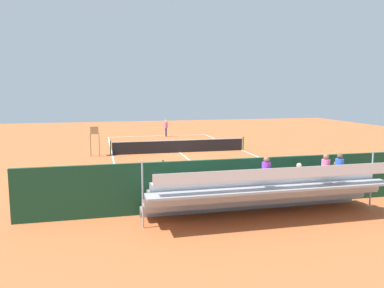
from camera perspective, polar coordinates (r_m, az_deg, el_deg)
The scene contains 12 objects.
ground_plane at distance 29.32m, azimuth -1.83°, elevation -1.26°, with size 60.00×60.00×0.00m, color #BC6033.
court_line_markings at distance 29.36m, azimuth -1.85°, elevation -1.24°, with size 10.10×22.20×0.01m.
tennis_net at distance 29.25m, azimuth -1.84°, elevation -0.29°, with size 10.30×0.10×1.07m.
backdrop_wall at distance 15.93m, azimuth 8.50°, elevation -5.60°, with size 18.00×0.16×2.00m, color #194228.
bleacher_stand at distance 14.81m, azimuth 11.18°, elevation -6.90°, with size 9.06×2.40×2.48m.
umpire_chair at distance 28.39m, azimuth -14.13°, elevation 0.87°, with size 0.67×0.67×2.14m.
courtside_bench at distance 17.43m, azimuth 13.21°, elevation -6.04°, with size 1.80×0.40×0.93m.
equipment_bag at distance 16.62m, azimuth 7.09°, elevation -7.92°, with size 0.90×0.36×0.36m, color #B22D2D.
tennis_player at distance 39.38m, azimuth -3.85°, elevation 2.60°, with size 0.37×0.53×1.93m.
tennis_racket at distance 39.62m, azimuth -4.78°, elevation 1.16°, with size 0.41×0.58×0.03m.
tennis_ball_near at distance 38.30m, azimuth -5.93°, elevation 0.94°, with size 0.07×0.07×0.07m, color #CCDB33.
line_judge at distance 15.64m, azimuth -4.62°, elevation -5.73°, with size 0.44×0.56×1.93m.
Camera 1 is at (5.87, 28.34, 4.73)m, focal length 36.28 mm.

